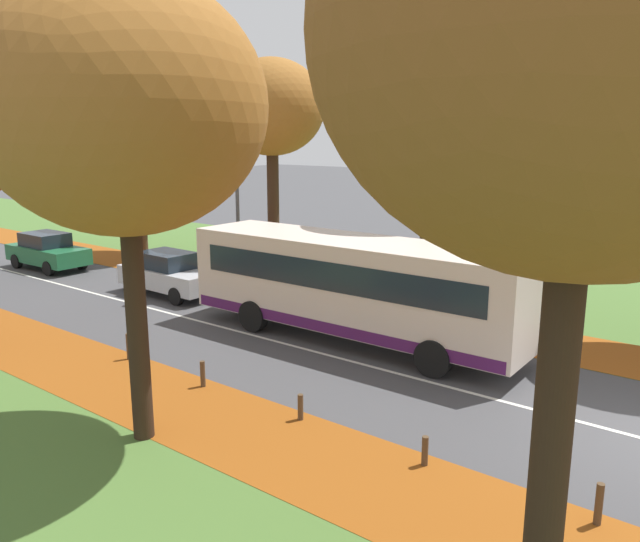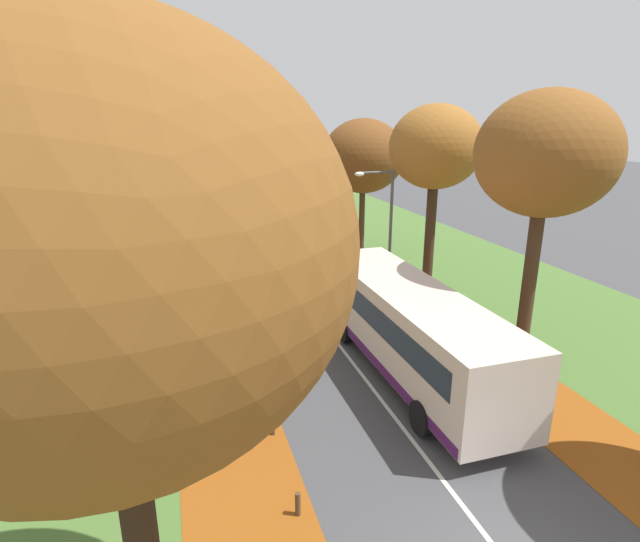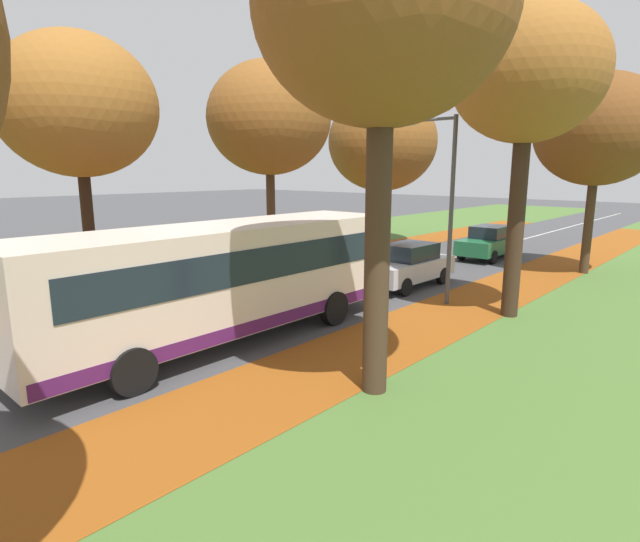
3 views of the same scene
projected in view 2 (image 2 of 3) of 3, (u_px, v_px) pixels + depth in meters
name	position (u px, v px, depth m)	size (l,w,h in m)	color
grass_verge_left	(103.00, 292.00, 24.54)	(12.00, 90.00, 0.01)	#476B2D
leaf_litter_left	(209.00, 328.00, 20.31)	(2.80, 60.00, 0.00)	#8C4714
grass_verge_right	(437.00, 262.00, 29.60)	(12.00, 90.00, 0.01)	#476B2D
leaf_litter_right	(413.00, 305.00, 22.84)	(2.80, 60.00, 0.00)	#8C4714
road_centre_line	(286.00, 276.00, 27.07)	(0.12, 80.00, 0.01)	silver
tree_left_nearest	(103.00, 251.00, 5.28)	(5.45, 5.45, 9.37)	black
tree_left_near	(156.00, 192.00, 12.81)	(5.21, 5.21, 8.76)	black
tree_left_mid	(164.00, 159.00, 20.44)	(5.57, 5.57, 9.12)	#422D1E
tree_left_far	(163.00, 158.00, 28.79)	(6.32, 6.32, 8.81)	#382619
tree_right_near	(546.00, 156.00, 16.15)	(4.57, 4.57, 9.15)	#422D1E
tree_right_mid	(436.00, 149.00, 22.58)	(4.22, 4.22, 8.85)	#382619
tree_right_far	(363.00, 156.00, 30.56)	(5.00, 5.00, 8.19)	#422D1E
bollard_third	(298.00, 504.00, 10.72)	(0.12, 0.12, 0.57)	#4C3823
bollard_fourth	(273.00, 425.00, 13.45)	(0.12, 0.12, 0.58)	#4C3823
bollard_fifth	(253.00, 373.00, 16.14)	(0.12, 0.12, 0.65)	#4C3823
bollard_sixth	(241.00, 335.00, 18.86)	(0.12, 0.12, 0.72)	#4C3823
streetlamp_right	(384.00, 220.00, 22.83)	(1.89, 0.28, 6.00)	#47474C
bus	(409.00, 325.00, 16.36)	(2.72, 10.42, 2.98)	beige
car_silver_lead	(333.00, 276.00, 24.34)	(1.83, 4.23, 1.62)	#B7BABF
car_green_following	(289.00, 240.00, 31.55)	(1.85, 4.23, 1.62)	#1E6038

